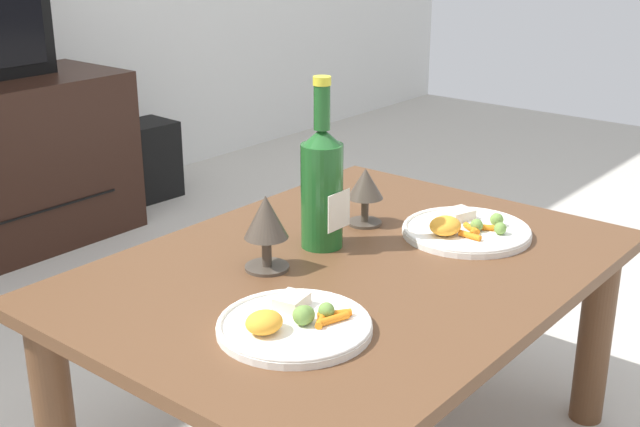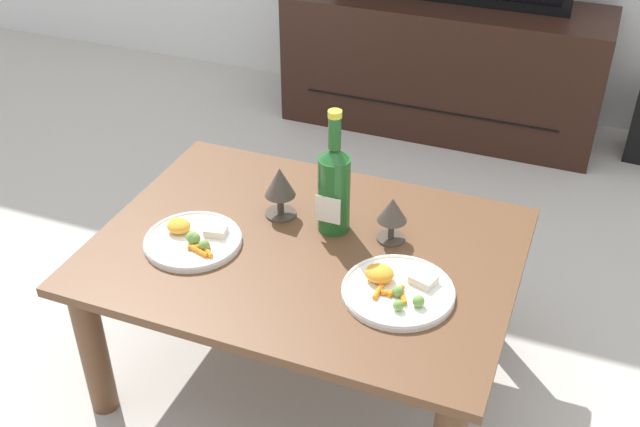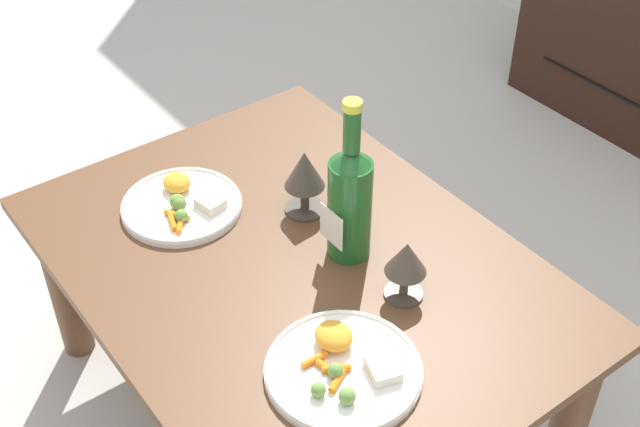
% 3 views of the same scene
% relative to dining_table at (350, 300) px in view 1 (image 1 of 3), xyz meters
% --- Properties ---
extents(dining_table, '(1.03, 0.76, 0.43)m').
position_rel_dining_table_xyz_m(dining_table, '(0.00, 0.00, 0.00)').
color(dining_table, brown).
rests_on(dining_table, ground_plane).
extents(floor_speaker, '(0.20, 0.20, 0.30)m').
position_rel_dining_table_xyz_m(floor_speaker, '(0.85, 1.62, -0.21)').
color(floor_speaker, black).
rests_on(floor_speaker, ground_plane).
extents(wine_bottle, '(0.08, 0.08, 0.33)m').
position_rel_dining_table_xyz_m(wine_bottle, '(0.04, 0.10, 0.20)').
color(wine_bottle, '#1E5923').
rests_on(wine_bottle, dining_table).
extents(goblet_left, '(0.08, 0.08, 0.14)m').
position_rel_dining_table_xyz_m(goblet_left, '(-0.11, 0.10, 0.17)').
color(goblet_left, '#473D33').
rests_on(goblet_left, dining_table).
extents(goblet_right, '(0.07, 0.07, 0.12)m').
position_rel_dining_table_xyz_m(goblet_right, '(0.19, 0.10, 0.16)').
color(goblet_right, '#473D33').
rests_on(goblet_right, dining_table).
extents(dinner_plate_left, '(0.24, 0.24, 0.05)m').
position_rel_dining_table_xyz_m(dinner_plate_left, '(-0.27, -0.09, 0.09)').
color(dinner_plate_left, white).
rests_on(dinner_plate_left, dining_table).
extents(dinner_plate_right, '(0.26, 0.26, 0.05)m').
position_rel_dining_table_xyz_m(dinner_plate_right, '(0.26, -0.09, 0.09)').
color(dinner_plate_right, white).
rests_on(dinner_plate_right, dining_table).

